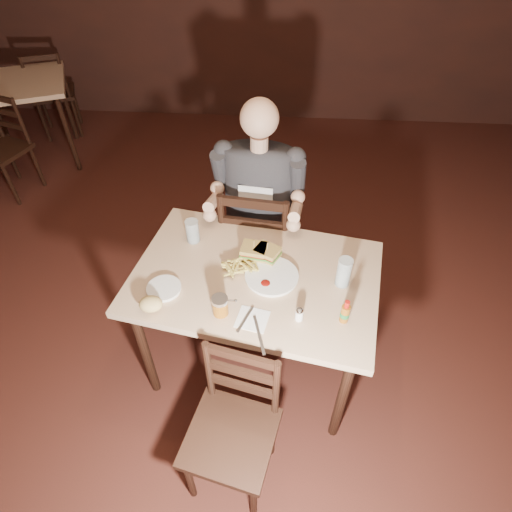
# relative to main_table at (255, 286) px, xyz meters

# --- Properties ---
(room_shell) EXTENTS (7.00, 7.00, 7.00)m
(room_shell) POSITION_rel_main_table_xyz_m (-0.28, -0.25, 0.71)
(room_shell) COLOR #331612
(room_shell) RESTS_ON ground
(main_table) EXTENTS (1.31, 0.99, 0.77)m
(main_table) POSITION_rel_main_table_xyz_m (0.00, 0.00, 0.00)
(main_table) COLOR tan
(main_table) RESTS_ON ground
(bg_table) EXTENTS (1.05, 1.05, 0.77)m
(bg_table) POSITION_rel_main_table_xyz_m (-2.28, 2.18, -0.01)
(bg_table) COLOR tan
(bg_table) RESTS_ON ground
(chair_far) EXTENTS (0.49, 0.53, 0.95)m
(chair_far) POSITION_rel_main_table_xyz_m (-0.02, 0.57, -0.21)
(chair_far) COLOR black
(chair_far) RESTS_ON ground
(chair_near) EXTENTS (0.46, 0.49, 0.82)m
(chair_near) POSITION_rel_main_table_xyz_m (-0.06, -0.65, -0.28)
(chair_near) COLOR black
(chair_near) RESTS_ON ground
(bg_chair_far) EXTENTS (0.53, 0.56, 0.87)m
(bg_chair_far) POSITION_rel_main_table_xyz_m (-2.28, 2.73, -0.25)
(bg_chair_far) COLOR black
(bg_chair_far) RESTS_ON ground
(bg_chair_near) EXTENTS (0.49, 0.52, 0.82)m
(bg_chair_near) POSITION_rel_main_table_xyz_m (-2.28, 1.63, -0.28)
(bg_chair_near) COLOR black
(bg_chair_near) RESTS_ON ground
(diner) EXTENTS (0.57, 0.47, 0.92)m
(diner) POSITION_rel_main_table_xyz_m (-0.02, 0.52, 0.26)
(diner) COLOR #2A2B2E
(diner) RESTS_ON chair_far
(dinner_plate) EXTENTS (0.29, 0.29, 0.01)m
(dinner_plate) POSITION_rel_main_table_xyz_m (0.08, -0.01, 0.09)
(dinner_plate) COLOR white
(dinner_plate) RESTS_ON main_table
(sandwich_left) EXTENTS (0.15, 0.14, 0.10)m
(sandwich_left) POSITION_rel_main_table_xyz_m (0.05, 0.11, 0.15)
(sandwich_left) COLOR tan
(sandwich_left) RESTS_ON dinner_plate
(sandwich_right) EXTENTS (0.14, 0.12, 0.10)m
(sandwich_right) POSITION_rel_main_table_xyz_m (-0.02, 0.12, 0.15)
(sandwich_right) COLOR tan
(sandwich_right) RESTS_ON dinner_plate
(fries_pile) EXTENTS (0.26, 0.20, 0.04)m
(fries_pile) POSITION_rel_main_table_xyz_m (-0.07, 0.02, 0.12)
(fries_pile) COLOR #D4C464
(fries_pile) RESTS_ON dinner_plate
(ketchup_dollop) EXTENTS (0.05, 0.05, 0.01)m
(ketchup_dollop) POSITION_rel_main_table_xyz_m (0.05, -0.07, 0.10)
(ketchup_dollop) COLOR maroon
(ketchup_dollop) RESTS_ON dinner_plate
(glass_left) EXTENTS (0.08, 0.08, 0.13)m
(glass_left) POSITION_rel_main_table_xyz_m (-0.34, 0.23, 0.15)
(glass_left) COLOR silver
(glass_left) RESTS_ON main_table
(glass_right) EXTENTS (0.08, 0.08, 0.16)m
(glass_right) POSITION_rel_main_table_xyz_m (0.42, -0.03, 0.16)
(glass_right) COLOR silver
(glass_right) RESTS_ON main_table
(hot_sauce) EXTENTS (0.05, 0.05, 0.13)m
(hot_sauce) POSITION_rel_main_table_xyz_m (0.41, -0.25, 0.15)
(hot_sauce) COLOR #8C4E10
(hot_sauce) RESTS_ON main_table
(salt_shaker) EXTENTS (0.04, 0.04, 0.07)m
(salt_shaker) POSITION_rel_main_table_xyz_m (0.21, -0.25, 0.12)
(salt_shaker) COLOR white
(salt_shaker) RESTS_ON main_table
(syrup_dispenser) EXTENTS (0.09, 0.09, 0.10)m
(syrup_dispenser) POSITION_rel_main_table_xyz_m (-0.14, -0.24, 0.13)
(syrup_dispenser) COLOR #8C4E10
(syrup_dispenser) RESTS_ON main_table
(napkin) EXTENTS (0.16, 0.15, 0.00)m
(napkin) POSITION_rel_main_table_xyz_m (0.01, -0.27, 0.08)
(napkin) COLOR white
(napkin) RESTS_ON main_table
(knife) EXTENTS (0.07, 0.20, 0.00)m
(knife) POSITION_rel_main_table_xyz_m (0.04, -0.35, 0.09)
(knife) COLOR silver
(knife) RESTS_ON napkin
(fork) EXTENTS (0.07, 0.15, 0.00)m
(fork) POSITION_rel_main_table_xyz_m (-0.02, -0.28, 0.09)
(fork) COLOR silver
(fork) RESTS_ON napkin
(side_plate) EXTENTS (0.18, 0.18, 0.01)m
(side_plate) POSITION_rel_main_table_xyz_m (-0.42, -0.13, 0.09)
(side_plate) COLOR white
(side_plate) RESTS_ON main_table
(bread_roll) EXTENTS (0.12, 0.11, 0.06)m
(bread_roll) POSITION_rel_main_table_xyz_m (-0.45, -0.25, 0.13)
(bread_roll) COLOR tan
(bread_roll) RESTS_ON side_plate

